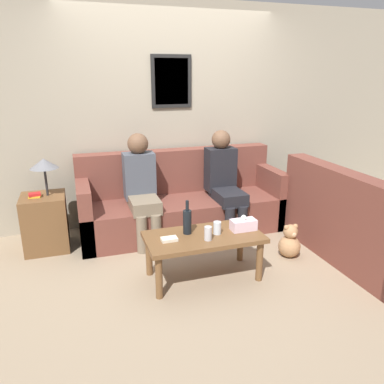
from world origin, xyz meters
The scene contains 14 objects.
ground_plane centered at (0.00, 0.00, 0.00)m, with size 16.00×16.00×0.00m, color gray.
wall_back centered at (0.00, 0.92, 1.30)m, with size 9.00×0.08×2.60m.
couch_main centered at (0.00, 0.50, 0.32)m, with size 2.36×0.81×0.92m.
couch_side centered at (1.47, -0.76, 0.32)m, with size 0.81×1.68×0.92m.
coffee_table centered at (-0.13, -0.66, 0.36)m, with size 1.04×0.52×0.42m.
side_table_with_lamp centered at (-1.51, 0.42, 0.34)m, with size 0.44×0.44×0.98m.
wine_bottle centered at (-0.26, -0.58, 0.54)m, with size 0.08×0.08×0.31m.
drinking_glass centered at (-0.01, -0.67, 0.48)m, with size 0.07×0.07×0.11m.
book_stack centered at (-0.45, -0.68, 0.43)m, with size 0.14×0.09×0.03m.
soda_can centered at (-0.13, -0.76, 0.48)m, with size 0.07×0.07×0.12m.
tissue_box centered at (0.25, -0.66, 0.47)m, with size 0.23×0.12×0.15m.
person_left centered at (-0.49, 0.36, 0.63)m, with size 0.34×0.63×1.18m.
person_right centered at (0.47, 0.34, 0.62)m, with size 0.34×0.66×1.17m.
teddy_bear centered at (0.84, -0.54, 0.15)m, with size 0.22×0.22×0.35m.
Camera 1 is at (-1.17, -3.52, 1.79)m, focal length 35.00 mm.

